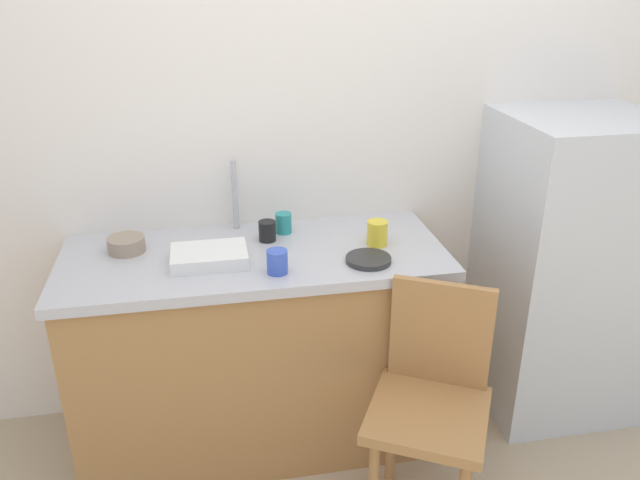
{
  "coord_description": "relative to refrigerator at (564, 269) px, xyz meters",
  "views": [
    {
      "loc": [
        -0.54,
        -1.58,
        1.9
      ],
      "look_at": [
        -0.13,
        0.6,
        0.93
      ],
      "focal_mm": 35.63,
      "sensor_mm": 36.0,
      "label": 1
    }
  ],
  "objects": [
    {
      "name": "dish_tray",
      "position": [
        -1.52,
        -0.07,
        0.23
      ],
      "size": [
        0.28,
        0.2,
        0.05
      ],
      "primitive_type": "cube",
      "color": "white",
      "rests_on": "countertop"
    },
    {
      "name": "faucet",
      "position": [
        -1.4,
        0.24,
        0.35
      ],
      "size": [
        0.02,
        0.02,
        0.3
      ],
      "primitive_type": "cylinder",
      "color": "#B7B7BC",
      "rests_on": "countertop"
    },
    {
      "name": "hotplate",
      "position": [
        -0.94,
        -0.18,
        0.21
      ],
      "size": [
        0.17,
        0.17,
        0.02
      ],
      "primitive_type": "cylinder",
      "color": "#2D2D2D",
      "rests_on": "countertop"
    },
    {
      "name": "terracotta_bowl",
      "position": [
        -1.83,
        0.09,
        0.23
      ],
      "size": [
        0.14,
        0.14,
        0.06
      ],
      "primitive_type": "cylinder",
      "color": "gray",
      "rests_on": "countertop"
    },
    {
      "name": "back_wall",
      "position": [
        -0.97,
        0.34,
        0.62
      ],
      "size": [
        4.8,
        0.1,
        2.58
      ],
      "primitive_type": "cube",
      "color": "white",
      "rests_on": "ground_plane"
    },
    {
      "name": "cup_teal",
      "position": [
        -1.21,
        0.16,
        0.24
      ],
      "size": [
        0.07,
        0.07,
        0.08
      ],
      "primitive_type": "cylinder",
      "color": "teal",
      "rests_on": "countertop"
    },
    {
      "name": "chair",
      "position": [
        -0.79,
        -0.53,
        -0.17
      ],
      "size": [
        0.54,
        0.54,
        0.89
      ],
      "rotation": [
        0.0,
        0.0,
        -0.5
      ],
      "color": "#A87542",
      "rests_on": "ground_plane"
    },
    {
      "name": "cup_blue",
      "position": [
        -1.28,
        -0.2,
        0.25
      ],
      "size": [
        0.08,
        0.08,
        0.09
      ],
      "primitive_type": "cylinder",
      "color": "blue",
      "rests_on": "countertop"
    },
    {
      "name": "refrigerator",
      "position": [
        0.0,
        0.0,
        0.0
      ],
      "size": [
        0.63,
        0.58,
        1.35
      ],
      "primitive_type": "cube",
      "color": "silver",
      "rests_on": "ground_plane"
    },
    {
      "name": "cup_yellow",
      "position": [
        -0.86,
        -0.03,
        0.25
      ],
      "size": [
        0.08,
        0.08,
        0.1
      ],
      "primitive_type": "cylinder",
      "color": "yellow",
      "rests_on": "countertop"
    },
    {
      "name": "cabinet_base",
      "position": [
        -1.35,
        -0.01,
        -0.26
      ],
      "size": [
        1.44,
        0.6,
        0.84
      ],
      "primitive_type": "cube",
      "color": "#A87542",
      "rests_on": "ground_plane"
    },
    {
      "name": "cup_black",
      "position": [
        -1.28,
        0.09,
        0.24
      ],
      "size": [
        0.07,
        0.07,
        0.08
      ],
      "primitive_type": "cylinder",
      "color": "black",
      "rests_on": "countertop"
    },
    {
      "name": "countertop",
      "position": [
        -1.35,
        -0.01,
        0.18
      ],
      "size": [
        1.48,
        0.64,
        0.04
      ],
      "primitive_type": "cube",
      "color": "#B7B7BC",
      "rests_on": "cabinet_base"
    }
  ]
}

